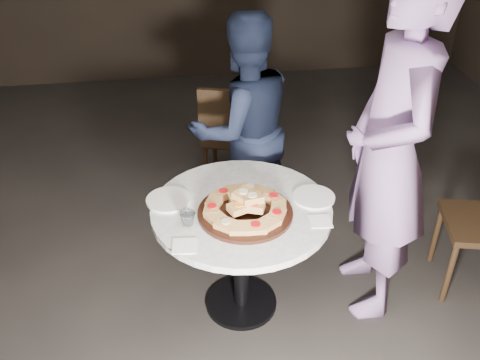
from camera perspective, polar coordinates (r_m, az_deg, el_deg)
The scene contains 12 objects.
floor at distance 3.14m, azimuth -0.03°, elevation -13.39°, with size 7.00×7.00×0.00m, color black.
table at distance 2.78m, azimuth 0.15°, elevation -5.03°, with size 1.21×1.21×0.69m.
serving_board at distance 2.64m, azimuth 0.57°, elevation -3.51°, with size 0.47×0.47×0.02m, color black.
focaccia_pile at distance 2.62m, azimuth 0.60°, elevation -2.76°, with size 0.42×0.41×0.11m.
plate_left at distance 2.76m, azimuth -7.64°, elevation -2.09°, with size 0.23×0.23×0.01m, color white.
plate_right at distance 2.79m, azimuth 7.87°, elevation -1.81°, with size 0.22×0.22×0.01m, color white.
water_glass at distance 2.58m, azimuth -5.58°, elevation -4.13°, with size 0.07×0.07×0.07m, color silver.
napkin_near at distance 2.47m, azimuth -5.95°, elevation -7.01°, with size 0.11×0.11×0.01m, color white.
napkin_far at distance 2.63m, azimuth 8.59°, elevation -4.38°, with size 0.10×0.10×0.01m, color white.
chair_far at distance 3.79m, azimuth -0.99°, elevation 5.15°, with size 0.51×0.52×0.86m.
diner_navy at distance 3.33m, azimuth 0.29°, elevation 5.51°, with size 0.71×0.55×1.46m, color black.
diner_teal at distance 2.74m, azimuth 15.61°, elevation 2.74°, with size 0.69×0.45×1.88m, color slate.
Camera 1 is at (-0.30, -2.14, 2.27)m, focal length 40.00 mm.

